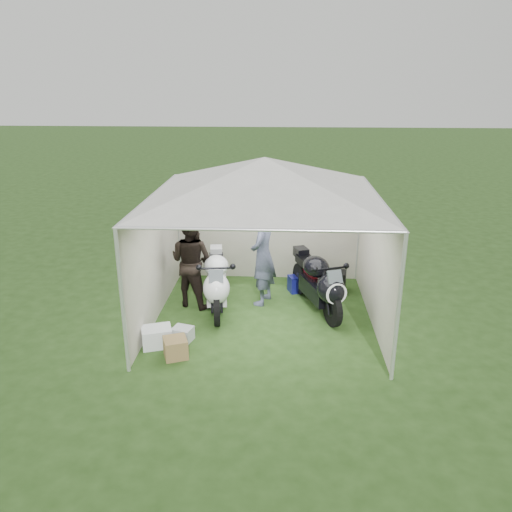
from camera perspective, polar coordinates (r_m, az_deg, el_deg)
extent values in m
plane|color=#223F14|center=(9.54, 0.89, -6.88)|extent=(80.00, 80.00, 0.00)
cylinder|color=silver|center=(7.60, -15.03, -5.20)|extent=(0.06, 0.06, 2.30)
cylinder|color=silver|center=(7.42, 15.97, -5.91)|extent=(0.06, 0.06, 2.30)
cylinder|color=silver|center=(11.23, -8.91, 3.30)|extent=(0.06, 0.06, 2.30)
cylinder|color=silver|center=(11.11, 11.74, 2.95)|extent=(0.06, 0.06, 2.30)
cube|color=beige|center=(10.99, 1.36, 3.18)|extent=(4.00, 0.02, 2.30)
cube|color=beige|center=(9.38, -11.38, -0.13)|extent=(0.02, 4.00, 2.30)
cube|color=beige|center=(9.23, 13.43, -0.60)|extent=(0.02, 4.00, 2.30)
pyramid|color=white|center=(8.69, 0.98, 8.97)|extent=(5.66, 5.66, 0.70)
cube|color=#99A5B7|center=(10.97, -7.32, 6.77)|extent=(0.22, 0.02, 0.28)
cube|color=#99A5B7|center=(10.91, -5.50, 6.77)|extent=(0.22, 0.02, 0.28)
cube|color=#99A5B7|center=(10.86, -3.66, 6.77)|extent=(0.22, 0.01, 0.28)
cube|color=#99A5B7|center=(10.83, -1.81, 6.76)|extent=(0.22, 0.01, 0.28)
cube|color=#99A5B7|center=(11.04, -7.26, 5.25)|extent=(0.22, 0.02, 0.28)
cube|color=#99A5B7|center=(10.98, -5.45, 5.25)|extent=(0.22, 0.01, 0.28)
cube|color=#99A5B7|center=(10.93, -3.63, 5.23)|extent=(0.22, 0.02, 0.28)
cube|color=#99A5B7|center=(10.90, -1.80, 5.22)|extent=(0.22, 0.01, 0.28)
cylinder|color=#D8590C|center=(10.76, 2.46, 7.21)|extent=(3.20, 0.02, 0.02)
cylinder|color=black|center=(9.12, -4.49, -5.98)|extent=(0.19, 0.66, 0.65)
cylinder|color=black|center=(10.51, -4.48, -2.41)|extent=(0.25, 0.67, 0.65)
cube|color=silver|center=(9.73, -4.50, -3.72)|extent=(0.50, 1.07, 0.33)
ellipsoid|color=silver|center=(9.07, -4.55, -3.70)|extent=(0.57, 0.71, 0.54)
ellipsoid|color=silver|center=(9.66, -4.57, -1.10)|extent=(0.56, 0.73, 0.38)
cube|color=black|center=(10.09, -4.55, -0.58)|extent=(0.36, 0.68, 0.15)
cube|color=silver|center=(10.40, -4.56, 0.55)|extent=(0.28, 0.35, 0.20)
cube|color=black|center=(10.06, -4.53, -1.78)|extent=(0.19, 0.61, 0.11)
cube|color=#3F474C|center=(8.84, -4.60, -2.35)|extent=(0.28, 0.19, 0.23)
cylinder|color=black|center=(9.16, 8.73, -6.01)|extent=(0.32, 0.66, 0.66)
cylinder|color=black|center=(10.45, 5.25, -2.57)|extent=(0.37, 0.67, 0.66)
cube|color=black|center=(9.71, 7.02, -3.83)|extent=(0.70, 1.10, 0.33)
ellipsoid|color=black|center=(9.11, 8.56, -3.74)|extent=(0.68, 0.78, 0.55)
ellipsoid|color=black|center=(9.64, 6.87, -1.19)|extent=(0.68, 0.80, 0.38)
cube|color=black|center=(10.04, 5.90, -0.70)|extent=(0.49, 0.71, 0.15)
cube|color=black|center=(10.33, 5.17, 0.42)|extent=(0.34, 0.39, 0.20)
cube|color=maroon|center=(10.01, 6.09, -1.90)|extent=(0.30, 0.60, 0.11)
cube|color=#3F474C|center=(8.89, 8.99, -2.37)|extent=(0.30, 0.24, 0.23)
cylinder|color=white|center=(8.91, 9.19, -4.32)|extent=(0.38, 0.15, 0.39)
cube|color=#1F23B5|center=(10.60, 5.01, -3.13)|extent=(0.53, 0.42, 0.34)
imported|color=black|center=(9.75, -7.39, -0.57)|extent=(1.10, 0.99, 1.84)
imported|color=slate|center=(9.73, 0.82, 0.10)|extent=(0.67, 0.84, 2.01)
cube|color=black|center=(10.60, 8.91, -2.92)|extent=(0.53, 0.45, 0.48)
cube|color=silver|center=(8.65, -11.27, -9.03)|extent=(0.59, 0.52, 0.33)
cube|color=olive|center=(8.27, -9.18, -10.31)|extent=(0.47, 0.47, 0.32)
cube|color=#B5B9BE|center=(8.75, -8.37, -8.80)|extent=(0.39, 0.36, 0.24)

